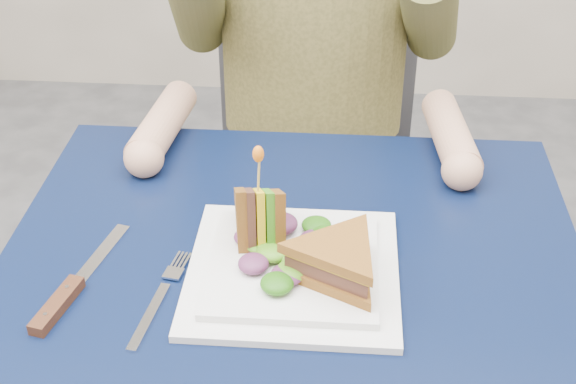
# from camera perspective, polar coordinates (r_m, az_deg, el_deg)

# --- Properties ---
(table) EXTENTS (0.75, 0.75, 0.73)m
(table) POSITION_cam_1_polar(r_m,az_deg,el_deg) (1.04, 0.07, -9.83)
(table) COLOR black
(table) RESTS_ON ground
(chair) EXTENTS (0.42, 0.40, 0.93)m
(chair) POSITION_cam_1_polar(r_m,az_deg,el_deg) (1.70, 1.87, 4.40)
(chair) COLOR #47474C
(chair) RESTS_ON ground
(plate) EXTENTS (0.26, 0.26, 0.02)m
(plate) POSITION_cam_1_polar(r_m,az_deg,el_deg) (1.00, 0.36, -5.51)
(plate) COLOR white
(plate) RESTS_ON table
(sandwich_flat) EXTENTS (0.19, 0.19, 0.05)m
(sandwich_flat) POSITION_cam_1_polar(r_m,az_deg,el_deg) (0.95, 3.58, -4.91)
(sandwich_flat) COLOR brown
(sandwich_flat) RESTS_ON plate
(sandwich_upright) EXTENTS (0.08, 0.13, 0.13)m
(sandwich_upright) POSITION_cam_1_polar(r_m,az_deg,el_deg) (1.01, -2.02, -1.78)
(sandwich_upright) COLOR brown
(sandwich_upright) RESTS_ON plate
(fork) EXTENTS (0.04, 0.18, 0.01)m
(fork) POSITION_cam_1_polar(r_m,az_deg,el_deg) (0.97, -9.22, -7.61)
(fork) COLOR silver
(fork) RESTS_ON table
(knife) EXTENTS (0.07, 0.22, 0.02)m
(knife) POSITION_cam_1_polar(r_m,az_deg,el_deg) (1.00, -15.52, -7.07)
(knife) COLOR silver
(knife) RESTS_ON table
(toothpick) EXTENTS (0.01, 0.01, 0.06)m
(toothpick) POSITION_cam_1_polar(r_m,az_deg,el_deg) (0.97, -2.10, 1.30)
(toothpick) COLOR tan
(toothpick) RESTS_ON sandwich_upright
(toothpick_frill) EXTENTS (0.01, 0.01, 0.02)m
(toothpick_frill) POSITION_cam_1_polar(r_m,az_deg,el_deg) (0.96, -2.13, 2.71)
(toothpick_frill) COLOR orange
(toothpick_frill) RESTS_ON sandwich_upright
(lettuce_spill) EXTENTS (0.15, 0.13, 0.02)m
(lettuce_spill) POSITION_cam_1_polar(r_m,az_deg,el_deg) (0.99, 0.69, -4.21)
(lettuce_spill) COLOR #337A14
(lettuce_spill) RESTS_ON plate
(onion_ring) EXTENTS (0.04, 0.04, 0.02)m
(onion_ring) POSITION_cam_1_polar(r_m,az_deg,el_deg) (0.98, 1.26, -4.18)
(onion_ring) COLOR #9E4C7A
(onion_ring) RESTS_ON plate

